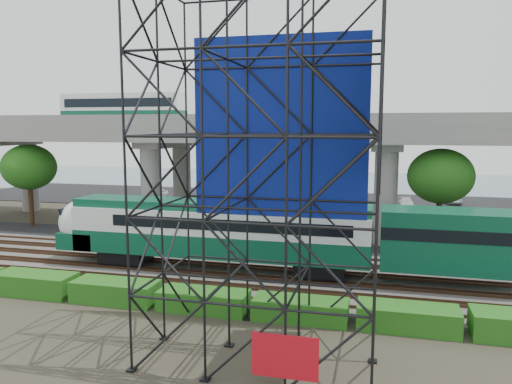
# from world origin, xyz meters

# --- Properties ---
(ground) EXTENTS (140.00, 140.00, 0.00)m
(ground) POSITION_xyz_m (0.00, 0.00, 0.00)
(ground) COLOR #474233
(ground) RESTS_ON ground
(ballast_bed) EXTENTS (90.00, 12.00, 0.20)m
(ballast_bed) POSITION_xyz_m (0.00, 2.00, 0.10)
(ballast_bed) COLOR slate
(ballast_bed) RESTS_ON ground
(service_road) EXTENTS (90.00, 5.00, 0.08)m
(service_road) POSITION_xyz_m (0.00, 10.50, 0.04)
(service_road) COLOR black
(service_road) RESTS_ON ground
(parking_lot) EXTENTS (90.00, 18.00, 0.08)m
(parking_lot) POSITION_xyz_m (0.00, 34.00, 0.04)
(parking_lot) COLOR black
(parking_lot) RESTS_ON ground
(harbor_water) EXTENTS (140.00, 40.00, 0.03)m
(harbor_water) POSITION_xyz_m (0.00, 56.00, 0.01)
(harbor_water) COLOR #435C6E
(harbor_water) RESTS_ON ground
(rail_tracks) EXTENTS (90.00, 9.52, 0.16)m
(rail_tracks) POSITION_xyz_m (0.00, 2.00, 0.28)
(rail_tracks) COLOR #472D1E
(rail_tracks) RESTS_ON ballast_bed
(commuter_train) EXTENTS (29.30, 3.06, 4.30)m
(commuter_train) POSITION_xyz_m (1.82, 2.00, 2.88)
(commuter_train) COLOR black
(commuter_train) RESTS_ON rail_tracks
(overpass) EXTENTS (80.00, 12.00, 12.40)m
(overpass) POSITION_xyz_m (-1.05, 16.00, 8.21)
(overpass) COLOR #9E9B93
(overpass) RESTS_ON ground
(scaffold_tower) EXTENTS (9.36, 6.36, 15.00)m
(scaffold_tower) POSITION_xyz_m (5.02, -7.98, 7.47)
(scaffold_tower) COLOR black
(scaffold_tower) RESTS_ON ground
(hedge_strip) EXTENTS (34.60, 1.80, 1.20)m
(hedge_strip) POSITION_xyz_m (1.01, -4.30, 0.56)
(hedge_strip) COLOR #185613
(hedge_strip) RESTS_ON ground
(trees) EXTENTS (40.94, 16.94, 7.69)m
(trees) POSITION_xyz_m (-4.67, 16.17, 5.57)
(trees) COLOR #382314
(trees) RESTS_ON ground
(suv) EXTENTS (4.97, 3.10, 1.28)m
(suv) POSITION_xyz_m (-8.30, 10.03, 0.72)
(suv) COLOR black
(suv) RESTS_ON service_road
(parked_cars) EXTENTS (38.05, 9.39, 1.26)m
(parked_cars) POSITION_xyz_m (-0.42, 33.33, 0.66)
(parked_cars) COLOR silver
(parked_cars) RESTS_ON parking_lot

